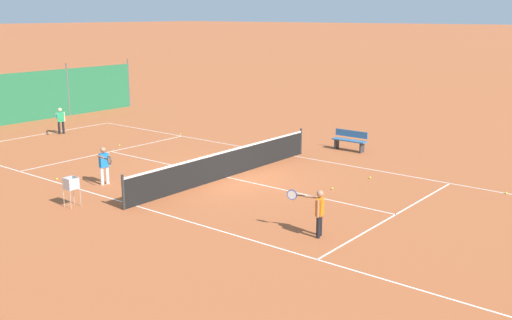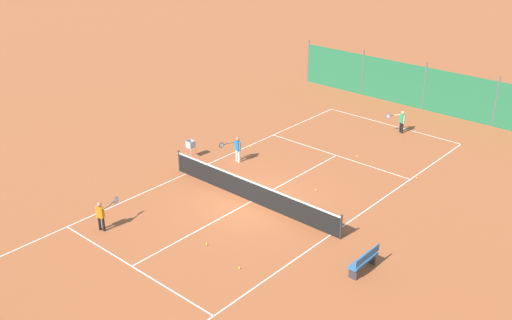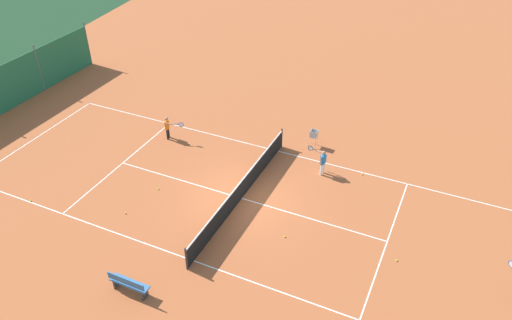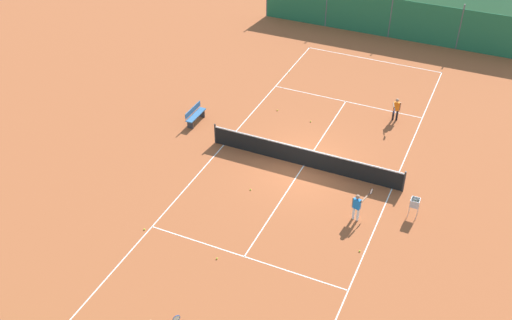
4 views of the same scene
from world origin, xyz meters
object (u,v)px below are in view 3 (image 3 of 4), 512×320
tennis_ball_near_corner (125,213)px  tennis_ball_alley_right (285,237)px  tennis_ball_by_net_left (362,174)px  player_far_service (168,126)px  ball_hopper (314,135)px  player_near_baseline (322,160)px  tennis_ball_far_corner (158,189)px  tennis_ball_alley_left (31,201)px  tennis_net (241,189)px  tennis_ball_mid_court (397,260)px  courtside_bench (129,284)px

tennis_ball_near_corner → tennis_ball_alley_right: bearing=-77.2°
tennis_ball_by_net_left → player_far_service: bearing=96.2°
tennis_ball_alley_right → ball_hopper: 6.91m
player_near_baseline → tennis_ball_near_corner: bearing=133.4°
player_far_service → ball_hopper: player_far_service is taller
player_near_baseline → tennis_ball_far_corner: 7.57m
tennis_ball_alley_left → tennis_ball_alley_right: bearing=-76.8°
player_near_baseline → tennis_ball_alley_right: (-4.70, -0.08, -0.71)m
tennis_ball_near_corner → tennis_ball_by_net_left: size_ratio=1.00×
tennis_ball_far_corner → tennis_ball_near_corner: (-1.97, 0.32, 0.00)m
tennis_ball_alley_right → tennis_ball_far_corner: 6.33m
tennis_net → player_near_baseline: (3.23, -2.57, 0.24)m
tennis_ball_mid_court → tennis_ball_alley_left: bearing=101.7°
player_far_service → tennis_ball_mid_court: bearing=-106.5°
tennis_net → player_far_service: 6.26m
tennis_ball_mid_court → ball_hopper: 8.32m
tennis_net → tennis_ball_near_corner: size_ratio=139.09×
player_far_service → tennis_ball_far_corner: (-3.85, -1.91, -0.69)m
player_far_service → tennis_ball_far_corner: player_far_service is taller
tennis_net → tennis_ball_near_corner: (-2.98, 3.99, -0.47)m
tennis_ball_by_net_left → ball_hopper: size_ratio=0.07×
tennis_ball_alley_right → tennis_ball_far_corner: size_ratio=1.00×
player_near_baseline → tennis_ball_by_net_left: size_ratio=19.32×
tennis_ball_far_corner → tennis_ball_alley_left: bearing=123.5°
player_far_service → tennis_ball_near_corner: bearing=-164.7°
ball_hopper → courtside_bench: 11.95m
tennis_ball_far_corner → tennis_ball_by_net_left: size_ratio=1.00×
ball_hopper → tennis_ball_near_corner: bearing=146.8°
tennis_ball_by_net_left → courtside_bench: courtside_bench is taller
tennis_ball_far_corner → tennis_ball_alley_left: (-3.03, 4.58, 0.00)m
tennis_ball_by_net_left → tennis_net: bearing=132.0°
player_near_baseline → tennis_ball_far_corner: size_ratio=19.32×
player_near_baseline → tennis_net: bearing=141.5°
tennis_ball_near_corner → ball_hopper: 9.92m
tennis_ball_alley_left → tennis_ball_by_net_left: 14.89m
tennis_ball_near_corner → courtside_bench: size_ratio=0.04×
player_far_service → tennis_ball_near_corner: 6.07m
courtside_bench → player_near_baseline: bearing=-21.7°
player_far_service → courtside_bench: size_ratio=0.83×
tennis_ball_alley_right → tennis_ball_alley_left: same height
ball_hopper → tennis_net: bearing=164.9°
player_far_service → player_near_baseline: (0.39, -8.15, 0.02)m
player_near_baseline → tennis_ball_alley_right: player_near_baseline is taller
tennis_net → tennis_ball_far_corner: (-1.01, 3.67, -0.47)m
tennis_ball_alley_left → courtside_bench: (-2.31, -7.01, 0.42)m
player_far_service → tennis_ball_near_corner: size_ratio=18.81×
player_far_service → tennis_ball_alley_right: player_far_service is taller
courtside_bench → player_far_service: bearing=25.3°
tennis_ball_alley_right → tennis_ball_alley_left: size_ratio=1.00×
tennis_ball_near_corner → tennis_ball_mid_court: (2.09, -10.94, 0.00)m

